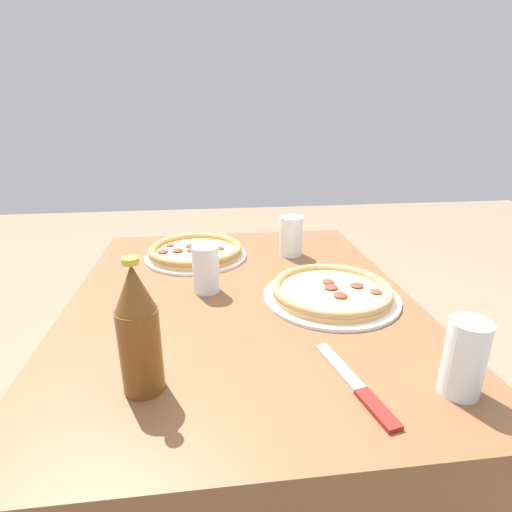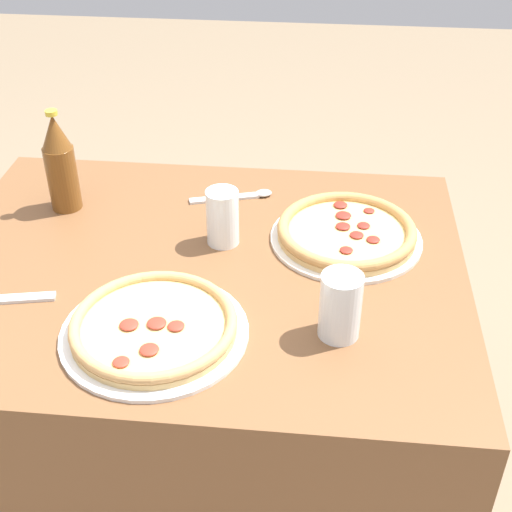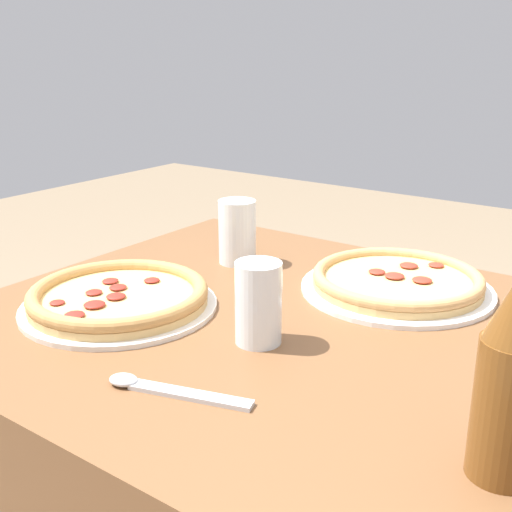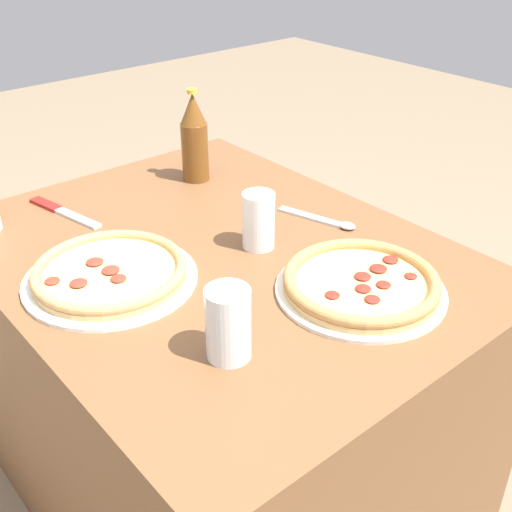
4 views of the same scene
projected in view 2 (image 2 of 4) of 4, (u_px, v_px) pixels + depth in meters
ground_plane at (212, 496)px, 1.82m from camera, size 8.00×8.00×0.00m
table at (206, 395)px, 1.61m from camera, size 1.05×0.82×0.73m
pizza_margherita at (347, 233)px, 1.46m from camera, size 0.31×0.31×0.04m
pizza_salami at (154, 327)px, 1.22m from camera, size 0.33×0.33×0.04m
glass_mango_juice at (340, 309)px, 1.20m from camera, size 0.07×0.07×0.12m
glass_iced_tea at (223, 220)px, 1.43m from camera, size 0.07×0.07×0.12m
beer_bottle at (60, 163)px, 1.52m from camera, size 0.07×0.07×0.23m
spoon at (241, 196)px, 1.61m from camera, size 0.19×0.08×0.01m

